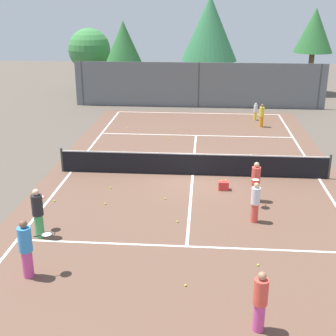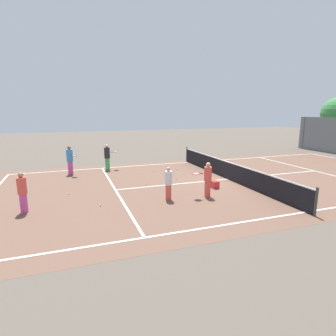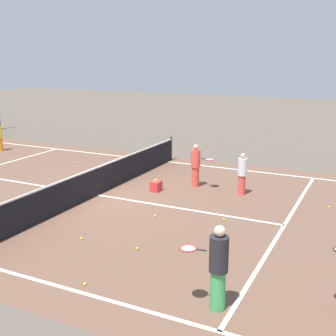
# 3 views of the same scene
# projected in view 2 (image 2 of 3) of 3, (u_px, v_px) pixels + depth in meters

# --- Properties ---
(ground_plane) EXTENTS (80.00, 80.00, 0.00)m
(ground_plane) POSITION_uv_depth(u_px,v_px,m) (228.00, 179.00, 15.64)
(ground_plane) COLOR brown
(court_surface) EXTENTS (13.00, 25.00, 0.01)m
(court_surface) POSITION_uv_depth(u_px,v_px,m) (228.00, 179.00, 15.64)
(court_surface) COLOR brown
(court_surface) RESTS_ON ground_plane
(tennis_net) EXTENTS (11.90, 0.10, 1.10)m
(tennis_net) POSITION_uv_depth(u_px,v_px,m) (229.00, 170.00, 15.53)
(tennis_net) COLOR #333833
(tennis_net) RESTS_ON ground_plane
(player_2) EXTENTS (0.31, 0.31, 1.47)m
(player_2) POSITION_uv_depth(u_px,v_px,m) (168.00, 183.00, 11.91)
(player_2) COLOR #E54C3F
(player_2) RESTS_ON ground_plane
(player_3) EXTENTS (0.34, 0.34, 1.58)m
(player_3) POSITION_uv_depth(u_px,v_px,m) (22.00, 192.00, 10.41)
(player_3) COLOR #D14799
(player_3) RESTS_ON ground_plane
(player_4) EXTENTS (0.47, 0.94, 1.69)m
(player_4) POSITION_uv_depth(u_px,v_px,m) (107.00, 157.00, 17.88)
(player_4) COLOR #3FA559
(player_4) RESTS_ON ground_plane
(player_5) EXTENTS (0.43, 0.92, 1.58)m
(player_5) POSITION_uv_depth(u_px,v_px,m) (207.00, 179.00, 12.32)
(player_5) COLOR #E54C3F
(player_5) RESTS_ON ground_plane
(player_6) EXTENTS (0.93, 0.66, 1.75)m
(player_6) POSITION_uv_depth(u_px,v_px,m) (70.00, 160.00, 16.66)
(player_6) COLOR #D14799
(player_6) RESTS_ON ground_plane
(ball_crate) EXTENTS (0.41, 0.31, 0.43)m
(ball_crate) POSITION_uv_depth(u_px,v_px,m) (215.00, 184.00, 13.86)
(ball_crate) COLOR red
(ball_crate) RESTS_ON ground_plane
(tennis_ball_0) EXTENTS (0.07, 0.07, 0.07)m
(tennis_ball_0) POSITION_uv_depth(u_px,v_px,m) (277.00, 162.00, 20.54)
(tennis_ball_0) COLOR #CCE533
(tennis_ball_0) RESTS_ON ground_plane
(tennis_ball_1) EXTENTS (0.07, 0.07, 0.07)m
(tennis_ball_1) POSITION_uv_depth(u_px,v_px,m) (100.00, 205.00, 11.24)
(tennis_ball_1) COLOR #CCE533
(tennis_ball_1) RESTS_ON ground_plane
(tennis_ball_2) EXTENTS (0.07, 0.07, 0.07)m
(tennis_ball_2) POSITION_uv_depth(u_px,v_px,m) (177.00, 179.00, 15.62)
(tennis_ball_2) COLOR #CCE533
(tennis_ball_2) RESTS_ON ground_plane
(tennis_ball_3) EXTENTS (0.07, 0.07, 0.07)m
(tennis_ball_3) POSITION_uv_depth(u_px,v_px,m) (286.00, 167.00, 18.86)
(tennis_ball_3) COLOR #CCE533
(tennis_ball_3) RESTS_ON ground_plane
(tennis_ball_4) EXTENTS (0.07, 0.07, 0.07)m
(tennis_ball_4) POSITION_uv_depth(u_px,v_px,m) (307.00, 165.00, 19.40)
(tennis_ball_4) COLOR #CCE533
(tennis_ball_4) RESTS_ON ground_plane
(tennis_ball_5) EXTENTS (0.07, 0.07, 0.07)m
(tennis_ball_5) POSITION_uv_depth(u_px,v_px,m) (309.00, 186.00, 14.03)
(tennis_ball_5) COLOR #CCE533
(tennis_ball_5) RESTS_ON ground_plane
(tennis_ball_6) EXTENTS (0.07, 0.07, 0.07)m
(tennis_ball_6) POSITION_uv_depth(u_px,v_px,m) (147.00, 166.00, 19.34)
(tennis_ball_6) COLOR #CCE533
(tennis_ball_6) RESTS_ON ground_plane
(tennis_ball_7) EXTENTS (0.07, 0.07, 0.07)m
(tennis_ball_7) POSITION_uv_depth(u_px,v_px,m) (69.00, 194.00, 12.75)
(tennis_ball_7) COLOR #CCE533
(tennis_ball_7) RESTS_ON ground_plane
(tennis_ball_8) EXTENTS (0.07, 0.07, 0.07)m
(tennis_ball_8) POSITION_uv_depth(u_px,v_px,m) (282.00, 159.00, 21.97)
(tennis_ball_8) COLOR #CCE533
(tennis_ball_8) RESTS_ON ground_plane
(tennis_ball_9) EXTENTS (0.07, 0.07, 0.07)m
(tennis_ball_9) POSITION_uv_depth(u_px,v_px,m) (154.00, 171.00, 17.46)
(tennis_ball_9) COLOR #CCE533
(tennis_ball_9) RESTS_ON ground_plane
(tennis_ball_10) EXTENTS (0.07, 0.07, 0.07)m
(tennis_ball_10) POSITION_uv_depth(u_px,v_px,m) (258.00, 190.00, 13.43)
(tennis_ball_10) COLOR #CCE533
(tennis_ball_10) RESTS_ON ground_plane
(tennis_ball_11) EXTENTS (0.07, 0.07, 0.07)m
(tennis_ball_11) POSITION_uv_depth(u_px,v_px,m) (177.00, 169.00, 18.10)
(tennis_ball_11) COLOR #CCE533
(tennis_ball_11) RESTS_ON ground_plane
(tennis_ball_12) EXTENTS (0.07, 0.07, 0.07)m
(tennis_ball_12) POSITION_uv_depth(u_px,v_px,m) (146.00, 184.00, 14.42)
(tennis_ball_12) COLOR #CCE533
(tennis_ball_12) RESTS_ON ground_plane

